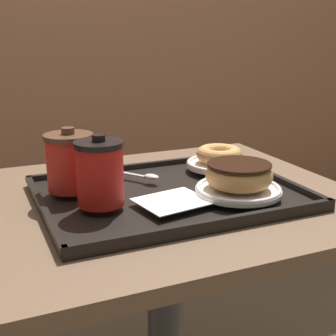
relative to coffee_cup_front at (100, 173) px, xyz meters
name	(u,v)px	position (x,y,z in m)	size (l,w,h in m)	color
cafe_table	(165,271)	(0.15, 0.06, -0.26)	(0.78, 0.68, 0.72)	brown
serving_tray	(168,195)	(0.15, 0.04, -0.08)	(0.52, 0.39, 0.02)	black
napkin_paper	(173,201)	(0.13, -0.04, -0.06)	(0.14, 0.13, 0.00)	white
coffee_cup_front	(100,173)	(0.00, 0.00, 0.00)	(0.09, 0.09, 0.13)	red
coffee_cup_rear	(70,161)	(-0.03, 0.11, 0.00)	(0.10, 0.10, 0.13)	red
plate_with_chocolate_donut	(238,189)	(0.26, -0.05, -0.05)	(0.17, 0.17, 0.01)	white
donut_chocolate_glazed	(239,175)	(0.26, -0.05, -0.02)	(0.13, 0.13, 0.05)	tan
plate_with_plain_donut	(219,164)	(0.32, 0.13, -0.05)	(0.15, 0.15, 0.01)	white
donut_plain	(219,154)	(0.32, 0.13, -0.03)	(0.11, 0.11, 0.03)	tan
spoon	(141,175)	(0.12, 0.12, -0.06)	(0.11, 0.14, 0.01)	silver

